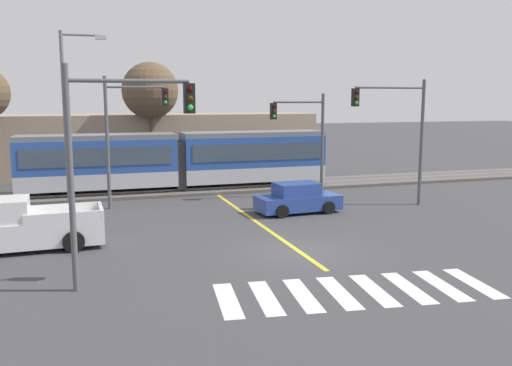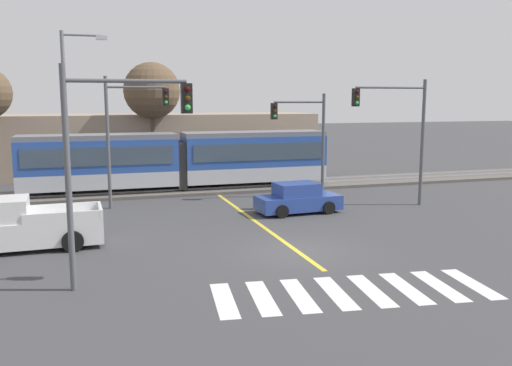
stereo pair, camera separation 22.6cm
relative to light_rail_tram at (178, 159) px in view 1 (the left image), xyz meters
The scene contains 23 objects.
ground_plane 14.84m from the light_rail_tram, 82.26° to the right, with size 200.00×200.00×0.00m, color #3D3D3F.
track_bed 2.79m from the light_rail_tram, ahead, with size 120.00×4.00×0.18m, color #56514C.
rail_near 2.78m from the light_rail_tram, 19.82° to the right, with size 120.00×0.08×0.10m, color #939399.
rail_far 2.79m from the light_rail_tram, 20.14° to the left, with size 120.00×0.08×0.10m, color #939399.
light_rail_tram is the anchor object (origin of this frame).
crosswalk_stripe_0 18.80m from the light_rail_tram, 95.65° to the right, with size 0.56×2.80×0.01m, color silver.
crosswalk_stripe_1 18.86m from the light_rail_tram, 92.29° to the right, with size 0.56×2.80×0.01m, color silver.
crosswalk_stripe_2 18.98m from the light_rail_tram, 88.96° to the right, with size 0.56×2.80×0.01m, color silver.
crosswalk_stripe_3 19.16m from the light_rail_tram, 85.68° to the right, with size 0.56×2.80×0.01m, color silver.
crosswalk_stripe_4 19.40m from the light_rail_tram, 82.48° to the right, with size 0.56×2.80×0.01m, color silver.
crosswalk_stripe_5 19.71m from the light_rail_tram, 79.36° to the right, with size 0.56×2.80×0.01m, color silver.
crosswalk_stripe_6 20.06m from the light_rail_tram, 76.35° to the right, with size 0.56×2.80×0.01m, color silver.
crosswalk_stripe_7 20.47m from the light_rail_tram, 73.45° to the right, with size 0.56×2.80×0.01m, color silver.
lane_centre_line 9.95m from the light_rail_tram, 78.26° to the right, with size 0.20×15.07×0.01m, color gold.
sedan_crossing 9.38m from the light_rail_tram, 60.36° to the right, with size 4.30×2.12×1.52m.
pickup_truck 13.66m from the light_rail_tram, 124.74° to the right, with size 5.45×2.35×1.98m.
traffic_light_near_left 17.28m from the light_rail_tram, 106.05° to the right, with size 3.75×0.38×6.63m.
traffic_light_far_left 5.81m from the light_rail_tram, 128.84° to the right, with size 3.25×0.38×6.79m.
traffic_light_mid_right 13.28m from the light_rail_tram, 38.27° to the right, with size 4.25×0.38×6.66m.
traffic_light_far_right 8.05m from the light_rail_tram, 33.53° to the right, with size 3.25×0.38×5.95m.
street_lamp_west 7.55m from the light_rail_tram, 152.68° to the right, with size 2.30×0.28×9.05m.
bare_tree_west 7.23m from the light_rail_tram, 98.53° to the left, with size 3.92×3.92×8.19m.
building_backdrop_far 9.52m from the light_rail_tram, 97.87° to the left, with size 26.65×6.00×4.51m, color gray.
Camera 1 is at (-7.54, -18.20, 5.63)m, focal length 38.00 mm.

